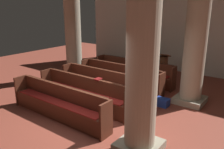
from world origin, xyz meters
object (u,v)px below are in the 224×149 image
at_px(pew_row_1, 120,76).
at_px(pew_row_3, 83,91).
at_px(hymn_book, 98,79).
at_px(lectern, 163,68).
at_px(pillar_aisle_side, 196,41).
at_px(pew_row_2, 103,83).
at_px(pillar_far_side, 73,31).
at_px(kneeler_box_blue, 162,102).
at_px(pillar_aisle_rear, 142,61).
at_px(pew_row_0, 134,71).
at_px(pew_row_4, 58,102).

height_order(pew_row_1, pew_row_3, same).
bearing_deg(hymn_book, lectern, 85.14).
bearing_deg(hymn_book, pillar_aisle_side, 44.21).
xyz_separation_m(pew_row_2, hymn_book, (0.43, -0.76, 0.42)).
bearing_deg(pillar_far_side, kneeler_box_blue, -7.90).
distance_m(pillar_aisle_side, lectern, 2.86).
xyz_separation_m(pew_row_1, pew_row_3, (0.00, -1.91, 0.00)).
relative_size(pillar_aisle_rear, kneeler_box_blue, 9.31).
height_order(pew_row_0, pew_row_1, same).
xyz_separation_m(pew_row_1, kneeler_box_blue, (1.90, -0.47, -0.36)).
relative_size(pillar_aisle_side, hymn_book, 17.28).
bearing_deg(pew_row_1, pillar_aisle_rear, -48.79).
bearing_deg(pew_row_2, lectern, 75.75).
xyz_separation_m(pew_row_2, lectern, (0.75, 2.96, -0.02)).
bearing_deg(pillar_aisle_side, pillar_far_side, -178.27).
distance_m(pillar_far_side, hymn_book, 3.57).
xyz_separation_m(pillar_aisle_side, kneeler_box_blue, (-0.59, -0.75, -1.82)).
bearing_deg(lectern, hymn_book, -94.86).
bearing_deg(pillar_aisle_rear, pew_row_4, -179.32).
bearing_deg(pew_row_4, pew_row_1, 90.00).
xyz_separation_m(pillar_aisle_rear, hymn_book, (-2.05, 1.12, -1.05)).
bearing_deg(pew_row_3, lectern, 79.14).
height_order(pew_row_2, pew_row_4, same).
distance_m(pillar_far_side, lectern, 3.99).
relative_size(pew_row_2, pew_row_4, 1.00).
distance_m(pew_row_1, pew_row_4, 2.87).
distance_m(pew_row_4, pillar_aisle_side, 4.27).
distance_m(pew_row_0, pillar_aisle_rear, 4.77).
bearing_deg(lectern, pillar_aisle_side, -44.73).
height_order(pew_row_3, pillar_far_side, pillar_far_side).
xyz_separation_m(pillar_aisle_side, pillar_aisle_rear, (0.00, -3.12, 0.00)).
relative_size(pew_row_3, lectern, 3.09).
height_order(pew_row_2, hymn_book, hymn_book).
height_order(lectern, kneeler_box_blue, lectern).
distance_m(pew_row_4, pillar_aisle_rear, 2.89).
height_order(pew_row_2, pillar_aisle_rear, pillar_aisle_rear).
bearing_deg(pew_row_4, pew_row_3, 90.00).
height_order(pew_row_2, kneeler_box_blue, pew_row_2).
xyz_separation_m(pew_row_1, pew_row_4, (0.00, -2.87, 0.00)).
bearing_deg(pew_row_0, pew_row_1, -90.00).
relative_size(pew_row_1, pillar_aisle_side, 0.90).
relative_size(pew_row_2, pew_row_3, 1.00).
xyz_separation_m(pew_row_4, hymn_book, (0.43, 1.15, 0.42)).
distance_m(pew_row_0, pew_row_4, 3.83).
bearing_deg(kneeler_box_blue, pew_row_4, -128.40).
xyz_separation_m(pew_row_1, lectern, (0.75, 2.00, -0.02)).
height_order(pew_row_4, kneeler_box_blue, pew_row_4).
relative_size(pillar_aisle_rear, lectern, 3.45).
bearing_deg(hymn_book, pew_row_0, 99.21).
height_order(pew_row_4, lectern, lectern).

